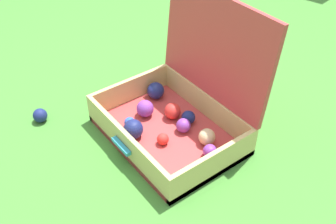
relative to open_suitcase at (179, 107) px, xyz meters
The scene contains 3 objects.
ground_plane 0.20m from the open_suitcase, 117.83° to the right, with size 16.00×16.00×0.00m, color #3D7A2D.
open_suitcase is the anchor object (origin of this frame).
stray_ball_on_grass 0.60m from the open_suitcase, 132.21° to the right, with size 0.06×0.06×0.06m, color navy.
Camera 1 is at (1.05, -0.65, 1.13)m, focal length 42.58 mm.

